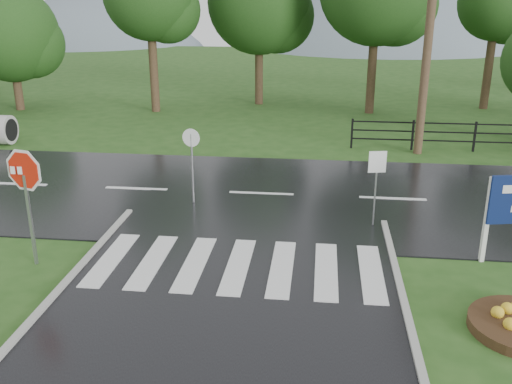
# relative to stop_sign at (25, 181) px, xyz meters

# --- Properties ---
(main_road) EXTENTS (90.00, 8.00, 0.04)m
(main_road) POSITION_rel_stop_sign_xyz_m (4.67, 5.33, -2.01)
(main_road) COLOR black
(main_road) RESTS_ON ground
(crosswalk) EXTENTS (6.50, 2.80, 0.02)m
(crosswalk) POSITION_rel_stop_sign_xyz_m (4.67, 0.33, -1.95)
(crosswalk) COLOR silver
(crosswalk) RESTS_ON ground
(fence_west) EXTENTS (9.58, 0.08, 1.20)m
(fence_west) POSITION_rel_stop_sign_xyz_m (12.42, 11.33, -1.29)
(fence_west) COLOR black
(fence_west) RESTS_ON ground
(hills) EXTENTS (102.00, 48.00, 48.00)m
(hills) POSITION_rel_stop_sign_xyz_m (8.16, 60.33, -17.55)
(hills) COLOR slate
(hills) RESTS_ON ground
(treeline) EXTENTS (83.20, 5.20, 10.00)m
(treeline) POSITION_rel_stop_sign_xyz_m (5.67, 19.33, -2.01)
(treeline) COLOR #173A12
(treeline) RESTS_ON ground
(stop_sign) EXTENTS (1.25, 0.37, 2.91)m
(stop_sign) POSITION_rel_stop_sign_xyz_m (0.00, 0.00, 0.00)
(stop_sign) COLOR #939399
(stop_sign) RESTS_ON ground
(reg_sign_small) EXTENTS (0.46, 0.12, 2.10)m
(reg_sign_small) POSITION_rel_stop_sign_xyz_m (7.91, 3.13, -0.52)
(reg_sign_small) COLOR #939399
(reg_sign_small) RESTS_ON ground
(reg_sign_round) EXTENTS (0.52, 0.12, 2.28)m
(reg_sign_round) POSITION_rel_stop_sign_xyz_m (2.75, 4.31, -0.57)
(reg_sign_round) COLOR #939399
(reg_sign_round) RESTS_ON ground
(utility_pole_east) EXTENTS (1.69, 0.48, 9.63)m
(utility_pole_east) POSITION_rel_stop_sign_xyz_m (10.21, 10.83, 2.88)
(utility_pole_east) COLOR #473523
(utility_pole_east) RESTS_ON ground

